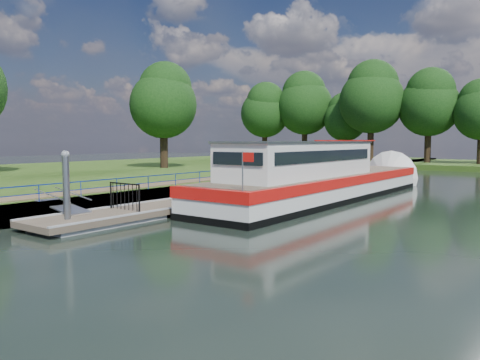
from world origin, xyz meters
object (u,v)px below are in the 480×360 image
Objects in this scene: car_b at (299,157)px; car_d at (324,156)px; barge at (327,180)px; pontoon at (267,192)px; car_a at (324,157)px; car_c at (260,156)px.

car_b is 4.67m from car_d.
barge is 5.76× the size of car_b.
barge reaches higher than car_d.
car_b reaches higher than pontoon.
pontoon is 8.21× the size of car_a.
barge is at bearing -72.05° from car_a.
barge reaches higher than pontoon.
pontoon is at bearing -140.83° from car_b.
pontoon is 3.77m from barge.
pontoon is 25.40m from car_a.
car_c is at bearing 132.02° from barge.
car_b reaches higher than car_d.
car_b is at bearing 122.86° from barge.
car_b is 0.80× the size of car_c.
car_d is at bearing 107.39° from car_a.
car_a is 4.53m from car_d.
car_a is at bearing 108.83° from pontoon.
car_b is at bearing -179.24° from car_a.
car_d is at bearing 1.91° from car_b.
barge is 4.61× the size of car_c.
pontoon is 1.42× the size of barge.
pontoon is 7.26× the size of car_d.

